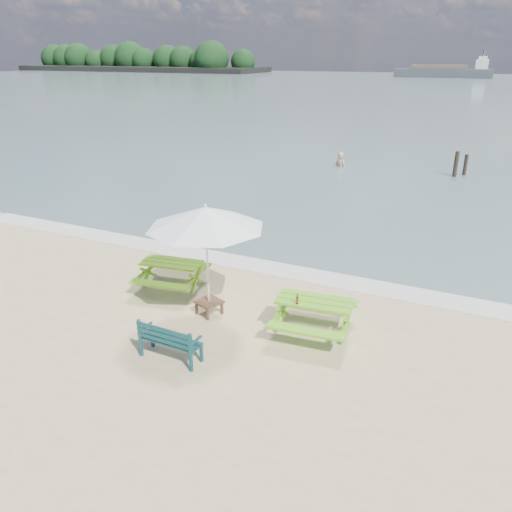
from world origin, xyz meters
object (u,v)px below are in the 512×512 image
at_px(picnic_table_right, 314,317).
at_px(beer_bottle, 297,300).
at_px(picnic_table_left, 172,275).
at_px(patio_umbrella, 206,217).
at_px(park_bench, 171,348).
at_px(side_table, 209,307).
at_px(swimmer, 340,169).

distance_m(picnic_table_right, beer_bottle, 0.63).
bearing_deg(picnic_table_left, patio_umbrella, -26.91).
xyz_separation_m(park_bench, patio_umbrella, (-0.25, 1.87, 2.07)).
distance_m(picnic_table_right, side_table, 2.43).
relative_size(picnic_table_right, side_table, 2.89).
bearing_deg(side_table, picnic_table_left, 153.09).
height_order(picnic_table_right, beer_bottle, beer_bottle).
relative_size(side_table, patio_umbrella, 0.20).
height_order(picnic_table_left, patio_umbrella, patio_umbrella).
bearing_deg(beer_bottle, patio_umbrella, 179.12).
xyz_separation_m(picnic_table_right, park_bench, (-2.16, -2.14, -0.13)).
bearing_deg(picnic_table_left, picnic_table_right, -7.34).
xyz_separation_m(picnic_table_left, swimmer, (-0.44, 16.15, -0.51)).
bearing_deg(side_table, park_bench, -82.36).
distance_m(patio_umbrella, beer_bottle, 2.59).
xyz_separation_m(patio_umbrella, beer_bottle, (2.13, -0.03, -1.47)).
relative_size(picnic_table_left, park_bench, 1.50).
distance_m(picnic_table_right, swimmer, 17.23).
bearing_deg(park_bench, picnic_table_right, 44.74).
relative_size(picnic_table_left, beer_bottle, 7.97).
height_order(side_table, swimmer, swimmer).
bearing_deg(side_table, patio_umbrella, -82.87).
height_order(picnic_table_right, side_table, picnic_table_right).
bearing_deg(patio_umbrella, beer_bottle, -0.88).
xyz_separation_m(picnic_table_right, beer_bottle, (-0.28, -0.30, 0.47)).
distance_m(side_table, swimmer, 17.04).
bearing_deg(side_table, swimmer, 96.65).
relative_size(patio_umbrella, swimmer, 1.80).
relative_size(park_bench, patio_umbrella, 0.38).
height_order(picnic_table_left, beer_bottle, beer_bottle).
height_order(picnic_table_right, swimmer, picnic_table_right).
bearing_deg(park_bench, picnic_table_left, 124.00).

